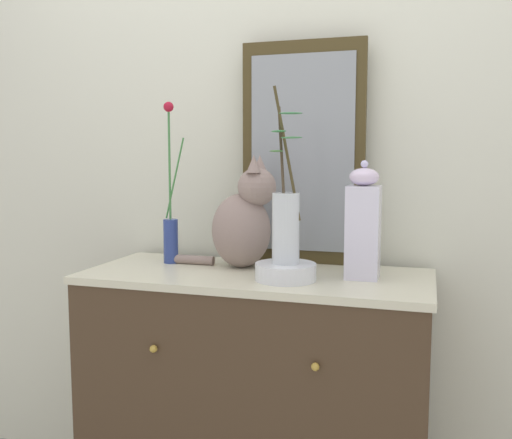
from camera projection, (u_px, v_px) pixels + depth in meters
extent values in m
cube|color=silver|center=(281.00, 162.00, 2.16)|extent=(4.40, 0.08, 2.60)
cube|color=#423121|center=(256.00, 409.00, 1.94)|extent=(1.13, 0.49, 0.91)
cube|color=beige|center=(256.00, 276.00, 1.89)|extent=(1.16, 0.49, 0.02)
sphere|color=#B79338|center=(153.00, 349.00, 1.75)|extent=(0.02, 0.02, 0.02)
sphere|color=#B79338|center=(315.00, 367.00, 1.60)|extent=(0.02, 0.02, 0.02)
cube|color=#42361B|center=(303.00, 154.00, 2.03)|extent=(0.45, 0.03, 0.80)
cube|color=gray|center=(302.00, 154.00, 2.02)|extent=(0.38, 0.01, 0.70)
ellipsoid|color=gray|center=(241.00, 230.00, 1.97)|extent=(0.21, 0.18, 0.26)
sphere|color=gray|center=(257.00, 187.00, 1.94)|extent=(0.13, 0.13, 0.13)
cone|color=gray|center=(260.00, 163.00, 1.97)|extent=(0.05, 0.05, 0.06)
cone|color=gray|center=(254.00, 164.00, 1.90)|extent=(0.05, 0.05, 0.06)
cylinder|color=gray|center=(192.00, 260.00, 2.04)|extent=(0.17, 0.03, 0.03)
cylinder|color=navy|center=(171.00, 241.00, 2.06)|extent=(0.05, 0.05, 0.16)
cylinder|color=#418042|center=(170.00, 166.00, 2.03)|extent=(0.01, 0.01, 0.39)
sphere|color=#AE152D|center=(169.00, 107.00, 2.01)|extent=(0.04, 0.04, 0.04)
cylinder|color=#3B813C|center=(175.00, 178.00, 2.03)|extent=(0.08, 0.01, 0.29)
cylinder|color=white|center=(286.00, 272.00, 1.78)|extent=(0.19, 0.19, 0.05)
cylinder|color=silver|center=(286.00, 228.00, 1.76)|extent=(0.09, 0.09, 0.22)
cylinder|color=#443928|center=(282.00, 165.00, 1.73)|extent=(0.03, 0.03, 0.35)
ellipsoid|color=#467E3C|center=(276.00, 151.00, 1.73)|extent=(0.07, 0.08, 0.01)
ellipsoid|color=#3B894B|center=(279.00, 131.00, 1.69)|extent=(0.07, 0.08, 0.01)
cylinder|color=#443C21|center=(287.00, 154.00, 1.72)|extent=(0.08, 0.04, 0.41)
ellipsoid|color=#40864C|center=(291.00, 138.00, 1.66)|extent=(0.08, 0.05, 0.01)
ellipsoid|color=#3B7E4C|center=(291.00, 113.00, 1.63)|extent=(0.08, 0.05, 0.01)
cube|color=white|center=(363.00, 232.00, 1.79)|extent=(0.10, 0.10, 0.30)
ellipsoid|color=silver|center=(364.00, 177.00, 1.77)|extent=(0.09, 0.09, 0.06)
sphere|color=silver|center=(364.00, 164.00, 1.77)|extent=(0.02, 0.02, 0.02)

